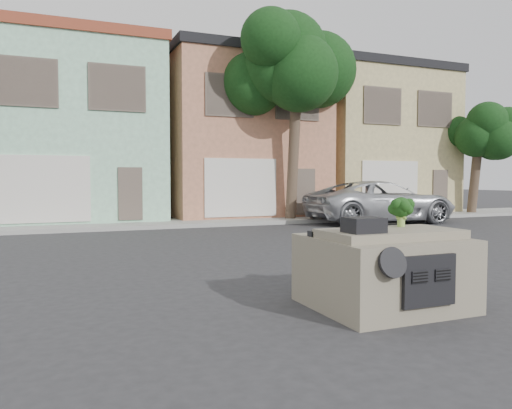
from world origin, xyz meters
TOP-DOWN VIEW (x-y plane):
  - ground_plane at (0.00, 0.00)m, footprint 120.00×120.00m
  - sidewalk at (0.00, 10.50)m, footprint 40.00×3.00m
  - townhouse_mint at (-3.50, 14.50)m, footprint 7.20×8.20m
  - townhouse_tan at (4.00, 14.50)m, footprint 7.20×8.20m
  - townhouse_beige at (11.50, 14.50)m, footprint 7.20×8.20m
  - silver_pickup at (8.20, 8.14)m, footprint 6.33×3.12m
  - tree_near at (5.00, 9.80)m, footprint 4.40×4.00m
  - tree_far at (15.00, 9.80)m, footprint 3.20×3.00m
  - car_dashboard at (0.00, -3.00)m, footprint 2.00×1.80m
  - instrument_hump at (-0.58, -3.35)m, footprint 0.48×0.38m
  - wiper_arm at (0.28, -2.62)m, footprint 0.69×0.15m
  - broccoli at (0.40, -2.88)m, footprint 0.48×0.48m

SIDE VIEW (x-z plane):
  - ground_plane at x=0.00m, z-range 0.00..0.00m
  - silver_pickup at x=8.20m, z-range -0.86..0.86m
  - sidewalk at x=0.00m, z-range 0.00..0.15m
  - car_dashboard at x=0.00m, z-range 0.00..1.12m
  - wiper_arm at x=0.28m, z-range 1.12..1.14m
  - instrument_hump at x=-0.58m, z-range 1.12..1.32m
  - broccoli at x=0.40m, z-range 1.12..1.56m
  - tree_far at x=15.00m, z-range 0.00..6.00m
  - townhouse_mint at x=-3.50m, z-range 0.00..7.55m
  - townhouse_tan at x=4.00m, z-range 0.00..7.55m
  - townhouse_beige at x=11.50m, z-range 0.00..7.55m
  - tree_near at x=5.00m, z-range 0.00..8.50m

